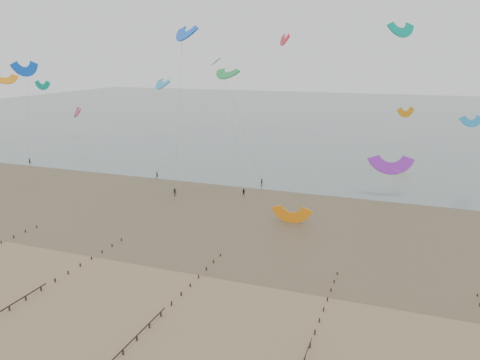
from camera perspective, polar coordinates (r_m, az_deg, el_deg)
name	(u,v)px	position (r m, az deg, el deg)	size (l,w,h in m)	color
ground	(159,287)	(65.48, -9.88, -12.69)	(500.00, 500.00, 0.00)	brown
sea_and_shore	(226,208)	(95.68, -1.72, -3.41)	(500.00, 665.00, 0.03)	#475654
kitesurfer_lead	(157,175)	(120.26, -10.09, 0.63)	(0.63, 0.42, 1.74)	black
kitesurfers	(301,197)	(100.76, 7.41, -2.07)	(149.37, 15.41, 1.89)	black
grounded_kite	(291,223)	(87.91, 6.28, -5.19)	(6.27, 3.29, 4.78)	orange
kites_airborne	(275,89)	(145.21, 4.33, 10.97)	(256.19, 110.67, 35.82)	#208F42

